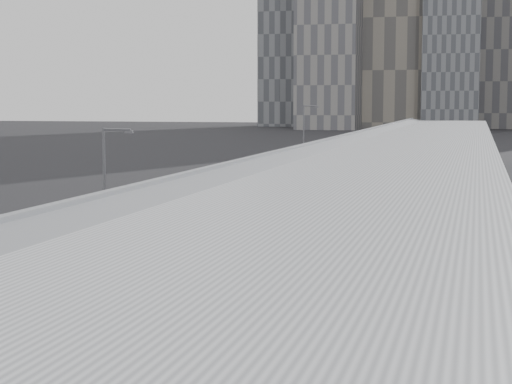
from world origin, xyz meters
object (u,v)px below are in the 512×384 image
(bus_8, at_px, (365,158))
(bus_9, at_px, (380,151))
(bus_4, at_px, (290,198))
(street_lamp_near, at_px, (107,183))
(bus_1, at_px, (58,319))
(bus_6, at_px, (337,173))
(bus_5, at_px, (318,183))
(street_lamp_far, at_px, (305,136))
(bus_7, at_px, (352,164))
(bus_2, at_px, (181,252))
(bus_3, at_px, (248,218))
(suv, at_px, (338,160))
(bus_10, at_px, (389,147))
(shipping_container, at_px, (320,158))

(bus_8, distance_m, bus_9, 15.35)
(bus_4, bearing_deg, street_lamp_near, -105.31)
(bus_1, relative_size, bus_6, 1.00)
(bus_9, bearing_deg, bus_5, -92.92)
(bus_1, distance_m, street_lamp_far, 80.30)
(bus_5, height_order, bus_7, bus_5)
(bus_2, distance_m, street_lamp_near, 9.10)
(bus_3, xyz_separation_m, street_lamp_far, (-6.22, 51.66, 3.72))
(bus_4, relative_size, bus_9, 1.01)
(street_lamp_near, height_order, suv, street_lamp_near)
(bus_6, xyz_separation_m, street_lamp_near, (-6.28, -51.27, 3.32))
(bus_1, distance_m, bus_2, 14.58)
(bus_3, relative_size, bus_6, 1.15)
(bus_6, height_order, suv, bus_6)
(bus_9, xyz_separation_m, bus_10, (0.19, 12.62, 0.05))
(bus_7, bearing_deg, bus_4, -89.36)
(street_lamp_near, bearing_deg, suv, 89.25)
(bus_6, height_order, bus_8, bus_8)
(bus_3, relative_size, bus_5, 1.01)
(bus_10, xyz_separation_m, street_lamp_near, (-6.97, -106.14, 3.07))
(shipping_container, bearing_deg, bus_5, -83.52)
(bus_1, xyz_separation_m, bus_7, (-0.47, 83.15, 0.16))
(bus_5, xyz_separation_m, bus_7, (-0.37, 27.14, -0.05))
(suv, bearing_deg, bus_1, -80.20)
(bus_1, height_order, bus_5, bus_5)
(bus_5, relative_size, street_lamp_far, 1.47)
(bus_1, height_order, bus_6, bus_1)
(bus_7, height_order, bus_10, bus_10)
(bus_4, distance_m, suv, 62.81)
(bus_2, distance_m, bus_7, 68.57)
(bus_9, distance_m, street_lamp_far, 34.19)
(bus_3, distance_m, shipping_container, 70.00)
(bus_2, xyz_separation_m, shipping_container, (-7.33, 83.31, -0.16))
(bus_7, relative_size, suv, 2.49)
(bus_3, relative_size, bus_10, 0.99)
(street_lamp_far, bearing_deg, suv, 88.86)
(bus_10, bearing_deg, bus_8, -97.02)
(bus_6, xyz_separation_m, shipping_container, (-6.91, 26.76, -0.00))
(bus_1, bearing_deg, bus_3, 89.14)
(bus_8, height_order, suv, bus_8)
(bus_7, relative_size, shipping_container, 1.99)
(bus_4, height_order, bus_9, bus_4)
(bus_2, relative_size, street_lamp_near, 1.62)
(bus_9, bearing_deg, suv, -124.11)
(suv, bearing_deg, street_lamp_far, -84.51)
(bus_10, bearing_deg, bus_5, -95.68)
(bus_3, xyz_separation_m, bus_9, (-0.07, 85.08, -0.03))
(bus_4, distance_m, street_lamp_far, 39.17)
(bus_2, xyz_separation_m, bus_3, (0.15, 13.71, 0.07))
(bus_10, bearing_deg, bus_9, -96.37)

